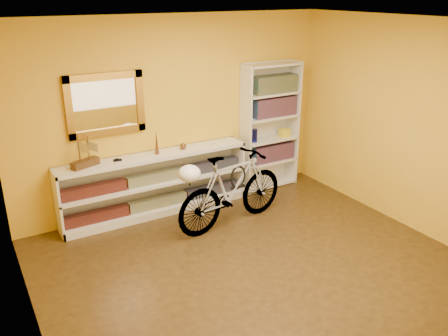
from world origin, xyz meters
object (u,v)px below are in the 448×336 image
console_unit (156,184)px  bicycle (232,189)px  bookcase (270,127)px  helmet (189,174)px

console_unit → bicycle: (0.71, -0.80, 0.07)m
console_unit → bookcase: size_ratio=1.37×
bicycle → helmet: bicycle is taller
bicycle → helmet: bearing=90.0°
bicycle → bookcase: bearing=-62.6°
bookcase → helmet: (-1.80, -0.91, -0.08)m
console_unit → helmet: bearing=-85.3°
bookcase → bicycle: bearing=-144.6°
bookcase → bicycle: (-1.16, -0.82, -0.46)m
console_unit → bookcase: bearing=0.8°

